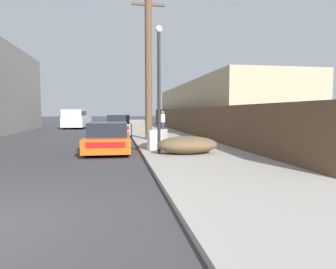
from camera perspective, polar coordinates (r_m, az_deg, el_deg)
name	(u,v)px	position (r m, az deg, el deg)	size (l,w,h in m)	color
sidewalk_curb	(149,129)	(28.17, -3.60, 1.09)	(4.20, 63.00, 0.12)	#9E998E
discarded_fridge	(158,139)	(12.74, -1.91, -0.85)	(1.07, 1.78, 0.78)	white
parked_sports_car_red	(108,138)	(12.59, -11.28, -0.73)	(1.84, 4.25, 1.22)	#E05114
car_parked_mid	(118,126)	(21.29, -9.46, 1.65)	(1.71, 4.68, 1.44)	gray
pickup_truck	(76,119)	(31.13, -17.08, 2.82)	(2.39, 5.56, 1.88)	silver
utility_pole	(148,64)	(16.97, -3.75, 13.22)	(1.80, 0.38, 8.17)	brown
street_lamp	(159,80)	(11.02, -1.75, 10.33)	(0.26, 0.26, 4.61)	#232326
brush_pile	(187,145)	(10.98, 3.69, -1.99)	(2.25, 1.41, 0.64)	brown
wooden_fence	(184,120)	(22.44, 3.05, 2.74)	(0.08, 31.82, 1.82)	brown
building_right_house	(214,108)	(27.74, 8.68, 5.09)	(6.00, 22.99, 4.08)	tan
pedestrian	(163,122)	(22.03, -1.01, 2.49)	(0.34, 0.34, 1.61)	#282D42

